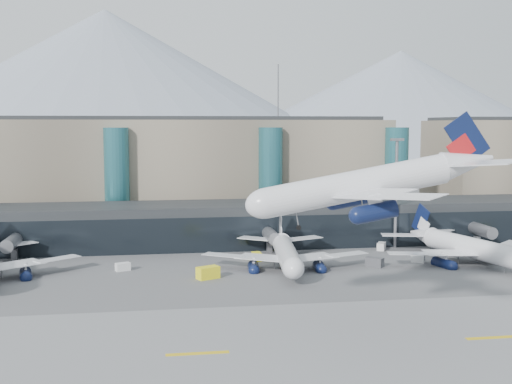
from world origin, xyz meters
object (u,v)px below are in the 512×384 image
at_px(lightmast_mid, 396,187).
at_px(veh_h, 208,273).
at_px(veh_b, 257,256).
at_px(veh_a, 123,267).
at_px(veh_d, 381,246).
at_px(jet_parked_right, 460,239).
at_px(veh_c, 375,262).
at_px(hero_jet, 381,174).
at_px(veh_g, 418,259).
at_px(jet_parked_mid, 285,246).

height_order(lightmast_mid, veh_h, lightmast_mid).
bearing_deg(veh_b, veh_a, 100.37).
distance_m(lightmast_mid, veh_d, 14.27).
xyz_separation_m(lightmast_mid, veh_d, (-3.98, -2.00, -13.55)).
xyz_separation_m(jet_parked_right, veh_c, (-19.75, -3.15, -3.62)).
bearing_deg(veh_h, hero_jet, -80.51).
xyz_separation_m(hero_jet, veh_g, (22.51, 38.93, -20.94)).
xyz_separation_m(jet_parked_mid, veh_a, (-32.45, 1.12, -3.54)).
height_order(jet_parked_mid, veh_g, jet_parked_mid).
height_order(veh_c, veh_g, veh_c).
xyz_separation_m(jet_parked_right, veh_h, (-53.95, -8.07, -3.44)).
bearing_deg(veh_a, veh_h, -51.80).
bearing_deg(jet_parked_right, lightmast_mid, 13.45).
bearing_deg(veh_d, veh_c, -174.65).
distance_m(veh_a, veh_b, 28.15).
xyz_separation_m(hero_jet, veh_b, (-10.63, 45.92, -20.88)).
relative_size(veh_a, veh_h, 0.67).
xyz_separation_m(lightmast_mid, jet_parked_mid, (-29.26, -15.57, -10.10)).
bearing_deg(lightmast_mid, veh_h, -152.64).
xyz_separation_m(veh_a, veh_c, (50.31, -4.22, 0.17)).
bearing_deg(lightmast_mid, veh_d, -153.34).
relative_size(jet_parked_mid, jet_parked_right, 0.94).
bearing_deg(veh_d, veh_b, 132.26).
relative_size(lightmast_mid, veh_c, 7.43).
bearing_deg(jet_parked_right, veh_c, 84.22).
bearing_deg(lightmast_mid, veh_c, -121.40).
relative_size(veh_g, veh_h, 0.65).
bearing_deg(hero_jet, veh_a, 135.75).
bearing_deg(veh_g, veh_h, -135.10).
distance_m(veh_c, veh_g, 10.78).
distance_m(veh_c, veh_d, 18.25).
distance_m(veh_d, veh_h, 46.89).
distance_m(lightmast_mid, veh_h, 53.03).
bearing_deg(veh_h, jet_parked_mid, 0.35).
bearing_deg(jet_parked_right, veh_h, 83.67).
bearing_deg(jet_parked_right, jet_parked_mid, 75.23).
relative_size(lightmast_mid, jet_parked_mid, 0.73).
bearing_deg(lightmast_mid, veh_g, -93.53).
distance_m(lightmast_mid, hero_jet, 60.10).
bearing_deg(veh_g, veh_a, -146.24).
height_order(hero_jet, veh_g, hero_jet).
xyz_separation_m(jet_parked_right, veh_g, (-9.33, -0.38, -3.80)).
distance_m(jet_parked_mid, veh_d, 28.90).
relative_size(jet_parked_right, veh_h, 9.14).
xyz_separation_m(veh_c, veh_d, (7.41, 16.67, -0.09)).
height_order(veh_a, veh_b, veh_b).
bearing_deg(lightmast_mid, veh_b, -165.35).
bearing_deg(hero_jet, veh_c, 73.84).
bearing_deg(veh_a, veh_c, -27.03).
bearing_deg(jet_parked_mid, jet_parked_right, -83.76).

